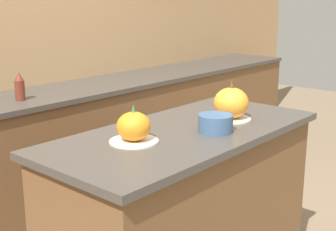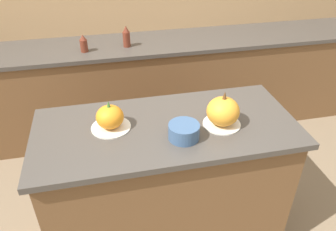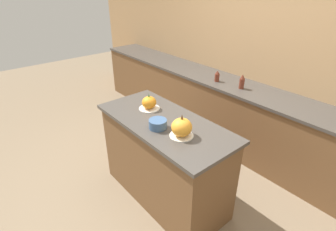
{
  "view_description": "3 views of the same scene",
  "coord_description": "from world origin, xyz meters",
  "px_view_note": "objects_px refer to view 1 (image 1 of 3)",
  "views": [
    {
      "loc": [
        -1.67,
        -1.34,
        1.55
      ],
      "look_at": [
        -0.08,
        0.04,
        1.02
      ],
      "focal_mm": 50.0,
      "sensor_mm": 36.0,
      "label": 1
    },
    {
      "loc": [
        -0.31,
        -1.45,
        1.98
      ],
      "look_at": [
        0.02,
        0.04,
        0.98
      ],
      "focal_mm": 35.0,
      "sensor_mm": 36.0,
      "label": 2
    },
    {
      "loc": [
        1.68,
        -1.37,
        2.15
      ],
      "look_at": [
        0.03,
        0.02,
        1.0
      ],
      "focal_mm": 28.0,
      "sensor_mm": 36.0,
      "label": 3
    }
  ],
  "objects_px": {
    "mixing_bowl": "(216,123)",
    "bottle_tall": "(20,87)",
    "pumpkin_cake_left": "(134,128)",
    "pumpkin_cake_right": "(231,104)"
  },
  "relations": [
    {
      "from": "mixing_bowl",
      "to": "bottle_tall",
      "type": "bearing_deg",
      "value": 95.45
    },
    {
      "from": "pumpkin_cake_left",
      "to": "mixing_bowl",
      "type": "xyz_separation_m",
      "value": [
        0.36,
        -0.17,
        -0.02
      ]
    },
    {
      "from": "pumpkin_cake_left",
      "to": "bottle_tall",
      "type": "distance_m",
      "value": 1.28
    },
    {
      "from": "pumpkin_cake_right",
      "to": "bottle_tall",
      "type": "bearing_deg",
      "value": 105.29
    },
    {
      "from": "bottle_tall",
      "to": "pumpkin_cake_left",
      "type": "bearing_deg",
      "value": -100.21
    },
    {
      "from": "bottle_tall",
      "to": "mixing_bowl",
      "type": "relative_size",
      "value": 1.13
    },
    {
      "from": "pumpkin_cake_right",
      "to": "bottle_tall",
      "type": "height_order",
      "value": "pumpkin_cake_right"
    },
    {
      "from": "pumpkin_cake_left",
      "to": "pumpkin_cake_right",
      "type": "height_order",
      "value": "pumpkin_cake_right"
    },
    {
      "from": "pumpkin_cake_left",
      "to": "mixing_bowl",
      "type": "height_order",
      "value": "pumpkin_cake_left"
    },
    {
      "from": "pumpkin_cake_right",
      "to": "mixing_bowl",
      "type": "height_order",
      "value": "pumpkin_cake_right"
    }
  ]
}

